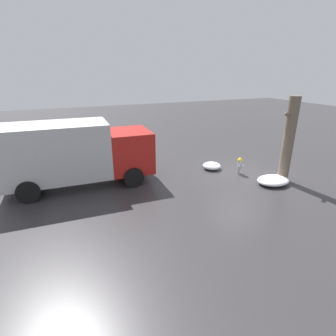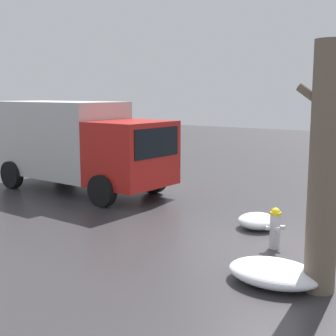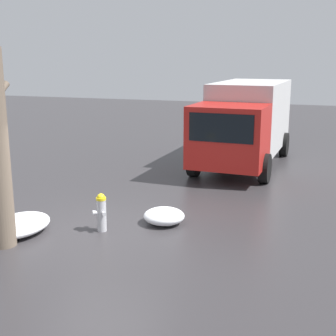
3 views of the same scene
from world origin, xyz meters
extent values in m
plane|color=#333033|center=(0.00, 0.00, 0.00)|extent=(60.00, 60.00, 0.00)
cylinder|color=#B7B7BC|center=(0.00, 0.00, 0.36)|extent=(0.21, 0.21, 0.71)
cylinder|color=yellow|center=(0.00, 0.00, 0.74)|extent=(0.22, 0.22, 0.06)
sphere|color=yellow|center=(0.00, 0.00, 0.77)|extent=(0.18, 0.18, 0.18)
cylinder|color=#B7B7BC|center=(-0.11, 0.11, 0.44)|extent=(0.15, 0.15, 0.11)
cylinder|color=#B7B7BC|center=(-0.11, -0.11, 0.44)|extent=(0.13, 0.13, 0.09)
cylinder|color=#B7B7BC|center=(0.11, 0.11, 0.44)|extent=(0.13, 0.13, 0.09)
cylinder|color=#6B5B4C|center=(-1.38, 1.51, 1.96)|extent=(0.49, 0.49, 3.92)
cylinder|color=#6B5B4C|center=(-1.16, 1.51, 3.06)|extent=(0.56, 0.14, 0.45)
cube|color=red|center=(5.18, -1.72, 1.39)|extent=(2.01, 2.32, 1.88)
cube|color=black|center=(4.21, -1.68, 1.76)|extent=(0.11, 1.89, 0.83)
cube|color=#BCBCBC|center=(8.39, -1.85, 1.65)|extent=(4.60, 2.43, 2.41)
cylinder|color=black|center=(5.23, -2.85, 0.45)|extent=(0.91, 0.32, 0.90)
cylinder|color=black|center=(5.32, -0.60, 0.45)|extent=(0.91, 0.32, 0.90)
cylinder|color=black|center=(9.47, -3.02, 0.45)|extent=(0.91, 0.32, 0.90)
cylinder|color=black|center=(9.57, -0.78, 0.45)|extent=(0.91, 0.32, 0.90)
ellipsoid|color=white|center=(-0.67, 1.65, 0.18)|extent=(1.56, 1.17, 0.35)
ellipsoid|color=white|center=(0.88, -1.14, 0.18)|extent=(0.93, 0.95, 0.36)
camera|label=1|loc=(8.17, 9.95, 4.93)|focal=28.00mm
camera|label=2|loc=(-3.51, 8.71, 3.13)|focal=50.00mm
camera|label=3|loc=(-8.71, -4.51, 3.74)|focal=50.00mm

